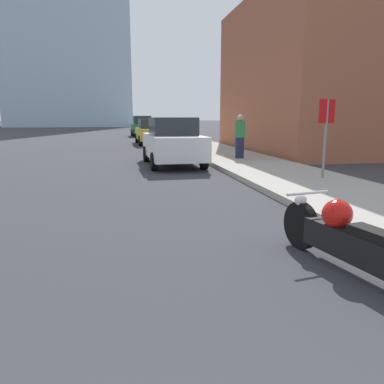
{
  "coord_description": "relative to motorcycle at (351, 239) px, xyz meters",
  "views": [
    {
      "loc": [
        0.5,
        0.39,
        1.71
      ],
      "look_at": [
        1.53,
        5.65,
        0.64
      ],
      "focal_mm": 35.0,
      "sensor_mm": 36.0,
      "label": 1
    }
  ],
  "objects": [
    {
      "name": "sidewalk",
      "position": [
        2.21,
        36.09,
        -0.32
      ],
      "size": [
        2.94,
        240.0,
        0.15
      ],
      "color": "#9E998E",
      "rests_on": "ground_plane"
    },
    {
      "name": "parked_car_yellow",
      "position": [
        -0.35,
        20.83,
        0.42
      ],
      "size": [
        1.96,
        4.51,
        1.6
      ],
      "rotation": [
        0.0,
        0.0,
        0.02
      ],
      "color": "gold",
      "rests_on": "ground_plane"
    },
    {
      "name": "parked_car_white",
      "position": [
        -0.55,
        9.89,
        0.45
      ],
      "size": [
        1.94,
        4.27,
        1.71
      ],
      "rotation": [
        0.0,
        0.0,
        0.02
      ],
      "color": "silver",
      "rests_on": "ground_plane"
    },
    {
      "name": "stop_sign",
      "position": [
        2.77,
        5.35,
        1.13
      ],
      "size": [
        0.57,
        0.26,
        2.01
      ],
      "color": "slate",
      "rests_on": "sidewalk"
    },
    {
      "name": "motorcycle",
      "position": [
        0.0,
        0.0,
        0.0
      ],
      "size": [
        0.71,
        2.45,
        0.79
      ],
      "rotation": [
        0.0,
        0.0,
        0.17
      ],
      "color": "black",
      "rests_on": "ground_plane"
    },
    {
      "name": "parked_car_green",
      "position": [
        -0.3,
        31.09,
        0.5
      ],
      "size": [
        1.97,
        3.91,
        1.83
      ],
      "rotation": [
        0.0,
        0.0,
        0.03
      ],
      "color": "#1E6B33",
      "rests_on": "ground_plane"
    },
    {
      "name": "brick_storefront",
      "position": [
        9.91,
        14.35,
        3.31
      ],
      "size": [
        12.06,
        10.67,
        7.4
      ],
      "color": "#9E563D",
      "rests_on": "ground_plane"
    },
    {
      "name": "pedestrian",
      "position": [
        2.14,
        10.38,
        0.61
      ],
      "size": [
        0.36,
        0.23,
        1.67
      ],
      "color": "#1E2347",
      "rests_on": "sidewalk"
    }
  ]
}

